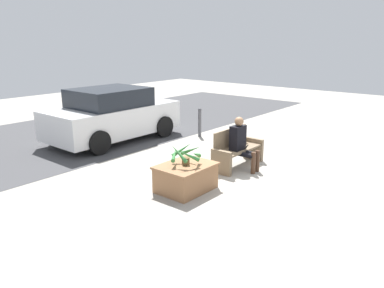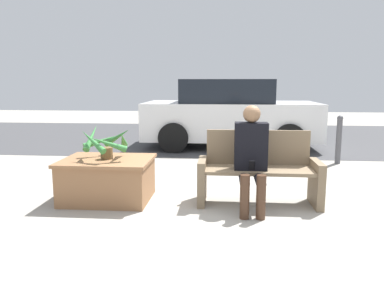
# 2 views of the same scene
# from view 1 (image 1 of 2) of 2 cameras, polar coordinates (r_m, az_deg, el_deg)

# --- Properties ---
(ground_plane) EXTENTS (30.00, 30.00, 0.00)m
(ground_plane) POSITION_cam_1_polar(r_m,az_deg,el_deg) (8.47, 7.42, -4.22)
(ground_plane) COLOR #9E998E
(road_surface) EXTENTS (20.00, 6.00, 0.01)m
(road_surface) POSITION_cam_1_polar(r_m,az_deg,el_deg) (12.55, -16.22, 1.82)
(road_surface) COLOR #424244
(road_surface) RESTS_ON ground_plane
(bench) EXTENTS (1.45, 0.51, 0.88)m
(bench) POSITION_cam_1_polar(r_m,az_deg,el_deg) (8.72, 6.79, -0.86)
(bench) COLOR #7A664C
(bench) RESTS_ON ground_plane
(person_seated) EXTENTS (0.38, 0.64, 1.20)m
(person_seated) POSITION_cam_1_polar(r_m,az_deg,el_deg) (8.47, 7.56, 0.36)
(person_seated) COLOR black
(person_seated) RESTS_ON ground_plane
(planter_box) EXTENTS (1.09, 0.86, 0.53)m
(planter_box) POSITION_cam_1_polar(r_m,az_deg,el_deg) (7.31, -0.95, -4.98)
(planter_box) COLOR #936642
(planter_box) RESTS_ON ground_plane
(potted_plant) EXTENTS (0.64, 0.67, 0.43)m
(potted_plant) POSITION_cam_1_polar(r_m,az_deg,el_deg) (7.16, -1.04, -1.56)
(potted_plant) COLOR brown
(potted_plant) RESTS_ON planter_box
(parked_car) EXTENTS (3.86, 1.98, 1.53)m
(parked_car) POSITION_cam_1_polar(r_m,az_deg,el_deg) (11.14, -12.04, 4.35)
(parked_car) COLOR silver
(parked_car) RESTS_ON ground_plane
(bollard_post) EXTENTS (0.11, 0.11, 0.88)m
(bollard_post) POSITION_cam_1_polar(r_m,az_deg,el_deg) (11.37, 1.18, 3.42)
(bollard_post) COLOR #4C4C51
(bollard_post) RESTS_ON ground_plane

